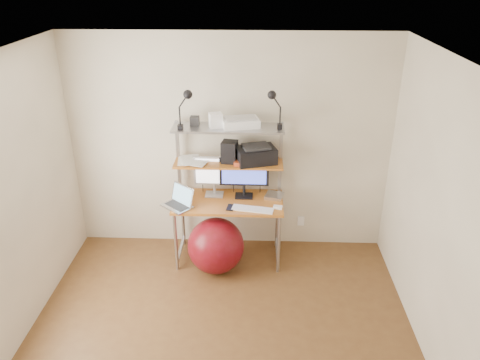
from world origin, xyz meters
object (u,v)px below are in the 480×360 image
object	(u,v)px
monitor_silver	(214,173)
laptop	(180,202)
printer	(256,154)
exercise_ball	(216,246)
monitor_black	(244,174)

from	to	relation	value
monitor_silver	laptop	size ratio (longest dim) A/B	1.21
printer	exercise_ball	xyz separation A→B (m)	(-0.42, -0.37, -0.93)
monitor_silver	exercise_ball	xyz separation A→B (m)	(0.04, -0.39, -0.69)
monitor_silver	printer	world-z (taller)	printer
monitor_silver	monitor_black	size ratio (longest dim) A/B	0.91
monitor_silver	exercise_ball	size ratio (longest dim) A/B	0.80
monitor_silver	monitor_black	bearing A→B (deg)	-3.26
monitor_black	printer	size ratio (longest dim) A/B	1.14
monitor_silver	exercise_ball	bearing A→B (deg)	-83.61
exercise_ball	monitor_silver	bearing A→B (deg)	95.56
laptop	monitor_black	bearing A→B (deg)	61.61
monitor_silver	printer	size ratio (longest dim) A/B	1.04
laptop	printer	world-z (taller)	printer
monitor_black	exercise_ball	distance (m)	0.85
monitor_silver	monitor_black	world-z (taller)	monitor_black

